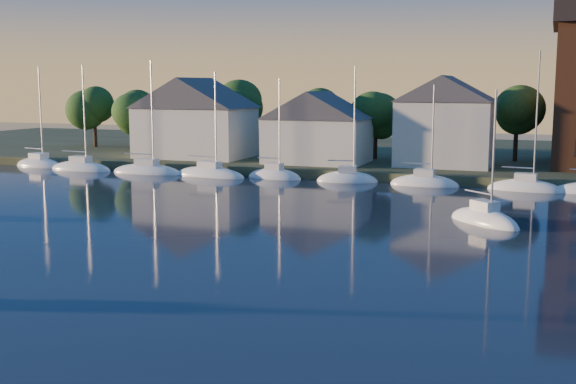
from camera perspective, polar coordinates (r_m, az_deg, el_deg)
The scene contains 9 objects.
ground at distance 30.03m, azimuth -21.40°, elevation -11.30°, with size 260.00×260.00×0.00m, color black.
shoreline_land at distance 98.29m, azimuth 8.92°, elevation 2.67°, with size 160.00×50.00×2.00m, color #303A21.
wooden_dock at distance 76.02m, azimuth 5.48°, elevation 1.03°, with size 120.00×3.00×1.00m, color brown.
clubhouse_west at distance 89.07m, azimuth -7.33°, elevation 5.93°, with size 13.65×9.45×9.64m.
clubhouse_centre at distance 82.00m, azimuth 2.36°, elevation 5.21°, with size 11.55×8.40×8.08m.
clubhouse_east at distance 80.76m, azimuth 12.34°, elevation 5.59°, with size 10.50×8.40×9.80m.
tree_line at distance 85.67m, azimuth 8.74°, elevation 6.63°, with size 93.40×5.40×8.90m.
moored_fleet at distance 74.28m, azimuth 1.90°, elevation 0.97°, with size 79.50×2.40×12.05m.
drifting_sailboat_right at distance 53.53m, azimuth 15.24°, elevation -2.30°, with size 6.35×6.01×10.60m.
Camera 1 is at (19.16, -20.89, 9.89)m, focal length 45.00 mm.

